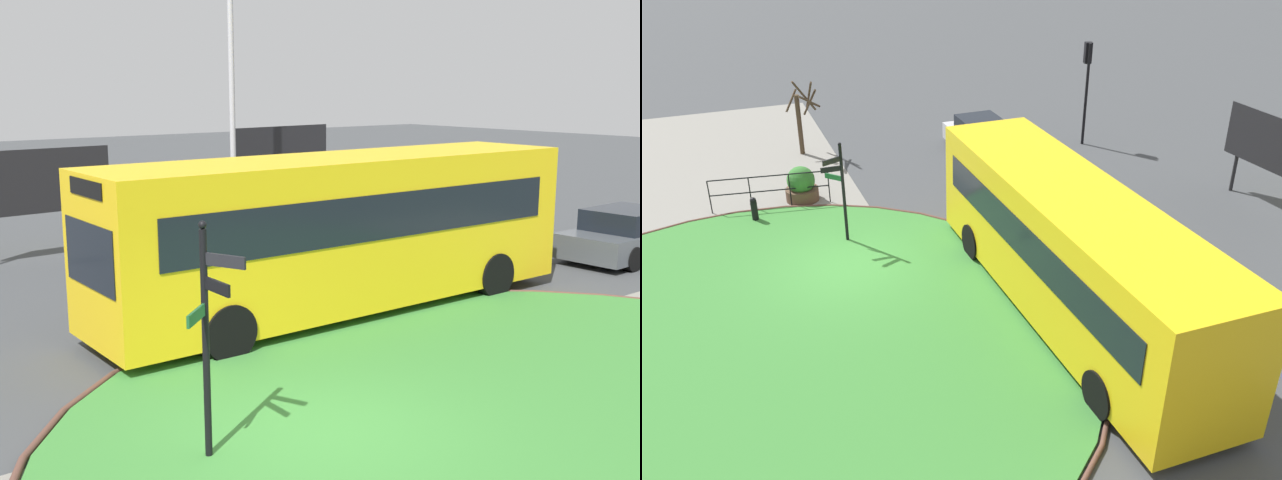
{
  "view_description": "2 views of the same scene",
  "coord_description": "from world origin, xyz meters",
  "views": [
    {
      "loc": [
        -6.11,
        -7.81,
        4.66
      ],
      "look_at": [
        2.76,
        3.59,
        1.81
      ],
      "focal_mm": 44.61,
      "sensor_mm": 36.0,
      "label": 1
    },
    {
      "loc": [
        16.35,
        -3.11,
        9.54
      ],
      "look_at": [
        1.92,
        2.54,
        1.36
      ],
      "focal_mm": 39.06,
      "sensor_mm": 36.0,
      "label": 2
    }
  ],
  "objects": [
    {
      "name": "grass_island",
      "position": [
        2.91,
        -2.48,
        0.05
      ],
      "size": [
        14.96,
        14.96,
        0.1
      ],
      "primitive_type": "cylinder",
      "color": "#387A33",
      "rests_on": "ground"
    },
    {
      "name": "billboard_left",
      "position": [
        0.91,
        13.35,
        2.05
      ],
      "size": [
        3.89,
        0.32,
        2.98
      ],
      "rotation": [
        0.0,
        0.0,
        0.05
      ],
      "color": "black",
      "rests_on": "ground"
    },
    {
      "name": "traffic_light_near",
      "position": [
        -6.51,
        10.97,
        2.88
      ],
      "size": [
        0.48,
        0.31,
        3.94
      ],
      "rotation": [
        0.0,
        0.0,
        2.9
      ],
      "color": "black",
      "rests_on": "ground"
    },
    {
      "name": "sidewalk_paving",
      "position": [
        0.0,
        -2.24,
        0.01
      ],
      "size": [
        32.0,
        7.53,
        0.02
      ],
      "primitive_type": "cube",
      "color": "gray",
      "rests_on": "ground"
    },
    {
      "name": "bollard_foreground",
      "position": [
        -3.89,
        -2.01,
        0.43
      ],
      "size": [
        0.2,
        0.2,
        0.83
      ],
      "color": "black",
      "rests_on": "ground"
    },
    {
      "name": "railing_grass_edge",
      "position": [
        -4.75,
        -1.4,
        0.72
      ],
      "size": [
        0.55,
        3.69,
        1.13
      ],
      "rotation": [
        0.0,
        0.0,
        4.57
      ],
      "color": "black",
      "rests_on": "ground"
    },
    {
      "name": "ground",
      "position": [
        0.0,
        0.0,
        0.0
      ],
      "size": [
        120.0,
        120.0,
        0.0
      ],
      "primitive_type": "plane",
      "color": "#3D3F42"
    },
    {
      "name": "signpost_directional",
      "position": [
        -1.55,
        0.25,
        1.75
      ],
      "size": [
        0.72,
        0.63,
        3.07
      ],
      "color": "black",
      "rests_on": "ground"
    },
    {
      "name": "grass_kerb_ring",
      "position": [
        2.91,
        -2.48,
        0.06
      ],
      "size": [
        15.27,
        15.27,
        0.11
      ],
      "primitive_type": "torus",
      "color": "brown",
      "rests_on": "ground"
    },
    {
      "name": "planter_near_signpost",
      "position": [
        -4.99,
        -0.38,
        0.52
      ],
      "size": [
        1.07,
        1.07,
        1.17
      ],
      "color": "brown",
      "rests_on": "ground"
    },
    {
      "name": "street_tree_bare",
      "position": [
        -9.24,
        0.48,
        1.53
      ],
      "size": [
        1.55,
        1.31,
        3.0
      ],
      "color": "#423323",
      "rests_on": "ground"
    },
    {
      "name": "bus_yellow",
      "position": [
        4.03,
        4.47,
        1.74
      ],
      "size": [
        10.7,
        2.61,
        3.23
      ],
      "rotation": [
        0.0,
        0.0,
        3.13
      ],
      "color": "yellow",
      "rests_on": "ground"
    },
    {
      "name": "car_near_lane",
      "position": [
        -6.52,
        6.71,
        0.65
      ],
      "size": [
        4.4,
        1.79,
        1.41
      ],
      "rotation": [
        0.0,
        0.0,
        -0.0
      ],
      "color": "#B7B7BC",
      "rests_on": "ground"
    }
  ]
}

